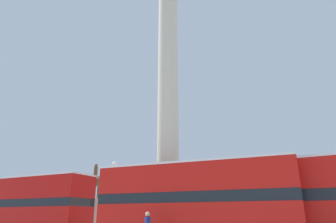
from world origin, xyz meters
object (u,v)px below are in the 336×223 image
monument_column (168,119)px  bus_a (194,200)px  equestrian_statue (93,213)px  street_lamp (113,197)px  bus_c (30,204)px

monument_column → bus_a: (3.58, -4.39, -6.42)m
equestrian_statue → street_lamp: bearing=-39.9°
bus_c → street_lamp: bearing=18.4°
bus_c → equestrian_statue: (0.97, 6.26, -0.56)m
bus_a → monument_column: bearing=128.2°
monument_column → street_lamp: monument_column is taller
bus_a → street_lamp: size_ratio=1.99×
bus_a → equestrian_statue: equestrian_statue is taller
monument_column → equestrian_statue: 11.64m
equestrian_statue → bus_c: bearing=-98.2°
monument_column → bus_c: monument_column is taller
equestrian_statue → street_lamp: equestrian_statue is taller
bus_c → street_lamp: (6.10, 1.87, 0.47)m
equestrian_statue → street_lamp: size_ratio=1.16×
bus_c → equestrian_statue: equestrian_statue is taller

